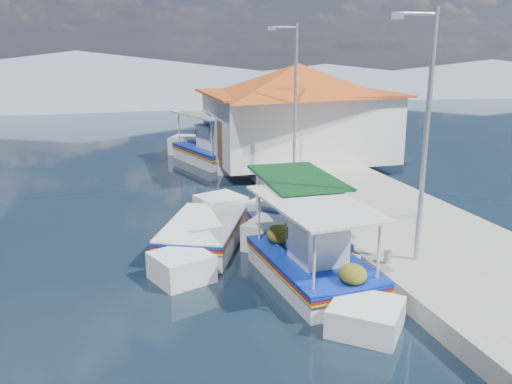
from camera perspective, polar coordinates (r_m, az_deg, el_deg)
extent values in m
plane|color=black|center=(10.94, 0.73, -15.94)|extent=(160.00, 160.00, 0.00)
cube|color=#9F9E95|center=(18.09, 13.31, -2.63)|extent=(5.00, 44.00, 0.50)
cylinder|color=#A5A8AD|center=(13.70, 13.77, -6.71)|extent=(0.20, 0.20, 0.30)
cylinder|color=#A5A8AD|center=(18.85, 4.84, -0.27)|extent=(0.20, 0.20, 0.30)
cylinder|color=#A5A8AD|center=(24.39, -0.13, 3.34)|extent=(0.20, 0.20, 0.30)
cube|color=white|center=(13.52, 5.96, -8.73)|extent=(2.26, 4.02, 0.85)
cube|color=white|center=(15.77, 3.20, -4.69)|extent=(2.00, 2.00, 0.94)
cube|color=white|center=(11.42, 9.77, -13.63)|extent=(1.94, 1.94, 0.80)
cube|color=#0C29A1|center=(13.36, 6.00, -7.18)|extent=(2.33, 4.14, 0.05)
cube|color=red|center=(13.39, 6.00, -7.47)|extent=(2.33, 4.14, 0.04)
cube|color=yellow|center=(13.41, 5.99, -7.71)|extent=(2.33, 4.14, 0.04)
cube|color=#0C29A1|center=(13.34, 6.01, -6.94)|extent=(2.35, 4.10, 0.04)
cube|color=brown|center=(13.35, 6.01, -7.04)|extent=(2.10, 3.93, 0.04)
cube|color=white|center=(12.93, 6.42, -5.46)|extent=(1.17, 1.24, 0.98)
cube|color=silver|center=(12.76, 6.49, -3.32)|extent=(1.27, 1.34, 0.05)
cylinder|color=beige|center=(14.39, 1.17, -2.27)|extent=(0.06, 0.06, 1.43)
cylinder|color=beige|center=(14.80, 7.12, -1.89)|extent=(0.06, 0.06, 1.43)
cylinder|color=beige|center=(11.42, 4.76, -7.07)|extent=(0.06, 0.06, 1.43)
cylinder|color=beige|center=(11.94, 12.08, -6.37)|extent=(0.06, 0.06, 1.43)
cube|color=silver|center=(12.88, 6.18, -1.14)|extent=(2.36, 4.03, 0.06)
ellipsoid|color=#444612|center=(14.29, 3.17, -4.37)|extent=(0.68, 0.75, 0.51)
ellipsoid|color=#444612|center=(14.87, 5.07, -3.78)|extent=(0.57, 0.63, 0.43)
ellipsoid|color=#444612|center=(11.92, 9.19, -8.78)|extent=(0.61, 0.67, 0.46)
sphere|color=#CE5C06|center=(13.87, 8.96, -3.33)|extent=(0.36, 0.36, 0.36)
cube|color=white|center=(15.50, 4.21, -5.44)|extent=(1.92, 3.51, 0.89)
cube|color=white|center=(17.55, 1.49, -2.53)|extent=(1.91, 1.91, 0.98)
cube|color=white|center=(13.57, 7.65, -8.64)|extent=(1.85, 1.85, 0.84)
cube|color=#0C29A1|center=(15.36, 4.23, -4.00)|extent=(1.98, 3.62, 0.06)
cube|color=red|center=(15.39, 4.23, -4.27)|extent=(1.98, 3.62, 0.05)
cube|color=yellow|center=(15.41, 4.22, -4.50)|extent=(1.98, 3.62, 0.04)
cube|color=navy|center=(15.34, 4.24, -3.77)|extent=(2.00, 3.58, 0.05)
cube|color=brown|center=(15.35, 4.24, -3.87)|extent=(1.77, 3.44, 0.05)
cylinder|color=beige|center=(16.22, -0.03, -0.01)|extent=(0.07, 0.07, 1.50)
cylinder|color=beige|center=(16.70, 4.90, 0.38)|extent=(0.07, 0.07, 1.50)
cylinder|color=beige|center=(13.56, 3.54, -3.12)|extent=(0.07, 0.07, 1.50)
cylinder|color=beige|center=(14.13, 9.26, -2.53)|extent=(0.07, 0.07, 1.50)
cube|color=#0C3E1A|center=(14.93, 4.35, 1.57)|extent=(2.02, 3.51, 0.07)
cube|color=white|center=(15.74, -5.58, -5.06)|extent=(3.16, 3.99, 0.98)
cube|color=white|center=(17.60, -10.01, -2.59)|extent=(1.73, 1.73, 1.09)
cube|color=white|center=(14.04, -0.18, -7.55)|extent=(1.68, 1.68, 0.93)
cube|color=#0C29A1|center=(15.59, -5.62, -3.49)|extent=(3.25, 4.11, 0.06)
cube|color=red|center=(15.62, -5.62, -3.78)|extent=(3.25, 4.11, 0.05)
cube|color=yellow|center=(15.64, -5.61, -4.03)|extent=(3.25, 4.11, 0.04)
cube|color=white|center=(15.57, -5.63, -3.24)|extent=(3.26, 4.08, 0.05)
cube|color=brown|center=(15.58, -5.63, -3.34)|extent=(2.99, 3.86, 0.05)
cube|color=white|center=(27.25, -4.80, 3.65)|extent=(3.32, 4.69, 1.00)
cube|color=white|center=(30.00, -4.32, 4.97)|extent=(2.16, 2.16, 1.10)
cube|color=white|center=(24.59, -5.38, 2.37)|extent=(2.10, 2.10, 0.95)
cube|color=#0C29A1|center=(27.17, -4.83, 4.60)|extent=(3.42, 4.83, 0.06)
cube|color=red|center=(27.18, -4.82, 4.43)|extent=(3.42, 4.83, 0.05)
cube|color=yellow|center=(27.20, -4.82, 4.28)|extent=(3.42, 4.83, 0.04)
cube|color=#0C29A1|center=(27.15, -4.83, 4.76)|extent=(3.43, 4.80, 0.05)
cube|color=brown|center=(27.16, -4.83, 4.69)|extent=(3.12, 4.56, 0.05)
cube|color=white|center=(26.75, -4.92, 5.79)|extent=(1.55, 1.65, 1.16)
cube|color=silver|center=(26.66, -4.95, 7.06)|extent=(1.69, 1.79, 0.06)
cylinder|color=beige|center=(28.86, -6.30, 6.97)|extent=(0.07, 0.07, 1.68)
cylinder|color=beige|center=(28.71, -2.77, 7.00)|extent=(0.07, 0.07, 1.68)
cylinder|color=beige|center=(25.37, -7.23, 5.81)|extent=(0.07, 0.07, 1.68)
cylinder|color=beige|center=(25.20, -3.23, 5.84)|extent=(0.07, 0.07, 1.68)
cube|color=silver|center=(26.91, -4.91, 8.22)|extent=(3.42, 4.72, 0.07)
cube|color=silver|center=(25.83, 4.42, 7.00)|extent=(8.00, 6.00, 3.00)
cube|color=#B24018|center=(25.66, 4.49, 10.43)|extent=(8.64, 6.48, 0.10)
pyramid|color=#B24018|center=(25.61, 4.52, 11.88)|extent=(10.49, 10.49, 1.40)
cube|color=brown|center=(23.86, -3.80, 5.12)|extent=(0.06, 1.00, 2.00)
cube|color=#0C29A1|center=(26.18, -5.00, 7.32)|extent=(0.06, 1.20, 0.90)
cylinder|color=#A5A8AD|center=(13.35, 17.54, 5.19)|extent=(0.12, 0.12, 6.00)
cylinder|color=#A5A8AD|center=(12.93, 16.64, 17.66)|extent=(1.00, 0.08, 0.08)
cube|color=#A5A8AD|center=(12.67, 14.62, 17.63)|extent=(0.30, 0.14, 0.14)
cylinder|color=#A5A8AD|center=(21.37, 4.18, 9.35)|extent=(0.12, 0.12, 6.00)
cylinder|color=#A5A8AD|center=(21.11, 3.00, 17.05)|extent=(1.00, 0.08, 0.08)
cube|color=#A5A8AD|center=(20.95, 1.65, 16.94)|extent=(0.30, 0.14, 0.14)
cone|color=slate|center=(65.09, -18.33, 11.61)|extent=(96.00, 96.00, 5.50)
cone|color=slate|center=(70.75, 7.29, 11.78)|extent=(76.80, 76.80, 3.80)
cone|color=slate|center=(83.75, 23.57, 11.31)|extent=(89.60, 89.60, 4.20)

